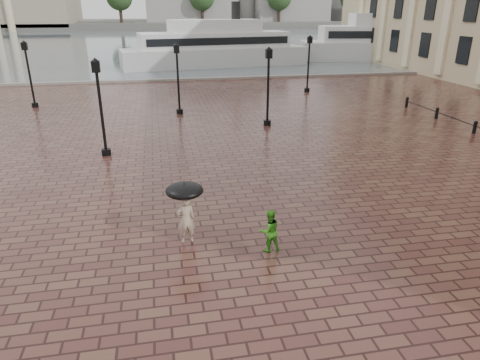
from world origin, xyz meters
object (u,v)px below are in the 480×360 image
at_px(ferry_far, 395,41).
at_px(adult_pedestrian, 186,220).
at_px(street_lamps, 185,79).
at_px(child_pedestrian, 269,231).
at_px(ferry_near, 215,47).

bearing_deg(ferry_far, adult_pedestrian, -114.09).
relative_size(street_lamps, adult_pedestrian, 14.31).
bearing_deg(adult_pedestrian, child_pedestrian, 152.84).
bearing_deg(ferry_near, street_lamps, -110.48).
relative_size(child_pedestrian, ferry_far, 0.05).
bearing_deg(ferry_far, ferry_near, -164.01).
height_order(street_lamps, child_pedestrian, street_lamps).
relative_size(adult_pedestrian, ferry_near, 0.07).
bearing_deg(child_pedestrian, adult_pedestrian, -31.44).
height_order(adult_pedestrian, ferry_far, ferry_far).
bearing_deg(adult_pedestrian, ferry_near, -103.96).
height_order(street_lamps, ferry_far, ferry_far).
bearing_deg(street_lamps, child_pedestrian, -86.42).
xyz_separation_m(street_lamps, child_pedestrian, (1.10, -17.53, -1.68)).
relative_size(street_lamps, child_pedestrian, 16.58).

